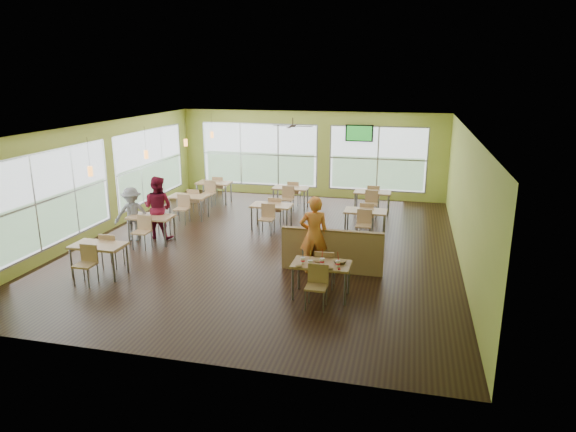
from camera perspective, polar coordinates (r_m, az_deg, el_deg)
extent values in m
plane|color=black|center=(14.09, -2.25, -3.22)|extent=(12.00, 12.00, 0.00)
plane|color=white|center=(13.40, -2.40, 9.84)|extent=(12.00, 12.00, 0.00)
cube|color=#C2CD53|center=(19.40, 2.53, 6.85)|extent=(10.00, 0.04, 3.20)
cube|color=#C2CD53|center=(8.28, -13.74, -5.65)|extent=(10.00, 0.04, 3.20)
cube|color=#C2CD53|center=(15.75, -20.15, 3.87)|extent=(0.04, 12.00, 3.20)
cube|color=#C2CD53|center=(13.23, 19.02, 1.89)|extent=(0.04, 12.00, 3.20)
cube|color=white|center=(14.17, -24.45, 1.89)|extent=(0.02, 4.50, 2.35)
cube|color=white|center=(18.28, -14.95, 5.57)|extent=(0.02, 4.50, 2.35)
cube|color=white|center=(19.87, -3.19, 6.83)|extent=(4.50, 0.02, 2.35)
cube|color=white|center=(19.08, 9.95, 6.26)|extent=(3.50, 0.02, 2.35)
cube|color=#B7BABC|center=(16.42, -18.72, -0.04)|extent=(0.04, 9.40, 0.05)
cube|color=#B7BABC|center=(19.55, 3.19, 3.19)|extent=(8.00, 0.04, 0.05)
cube|color=tan|center=(10.67, 3.72, -5.36)|extent=(1.20, 0.70, 0.04)
cube|color=brown|center=(10.67, 3.72, -5.49)|extent=(1.22, 0.71, 0.01)
cylinder|color=slate|center=(10.64, 0.53, -7.56)|extent=(0.05, 0.05, 0.71)
cylinder|color=slate|center=(10.47, 6.35, -8.06)|extent=(0.05, 0.05, 0.71)
cylinder|color=slate|center=(11.16, 1.20, -6.42)|extent=(0.05, 0.05, 0.71)
cylinder|color=slate|center=(11.00, 6.74, -6.87)|extent=(0.05, 0.05, 0.71)
cube|color=tan|center=(11.27, 4.18, -5.72)|extent=(0.42, 0.42, 0.04)
cube|color=tan|center=(11.37, 4.36, -4.34)|extent=(0.42, 0.04, 0.40)
cube|color=tan|center=(10.27, 3.16, -7.89)|extent=(0.42, 0.42, 0.04)
cube|color=tan|center=(10.01, 2.98, -7.16)|extent=(0.42, 0.04, 0.40)
cube|color=tan|center=(12.09, 4.89, -3.98)|extent=(2.40, 0.12, 1.00)
cube|color=brown|center=(11.93, 4.95, -1.63)|extent=(2.40, 0.14, 0.04)
cube|color=tan|center=(12.57, -20.35, -3.06)|extent=(1.20, 0.70, 0.04)
cube|color=brown|center=(12.58, -20.34, -3.16)|extent=(1.22, 0.71, 0.01)
cylinder|color=slate|center=(12.77, -22.93, -4.82)|extent=(0.05, 0.05, 0.71)
cylinder|color=slate|center=(12.18, -18.81, -5.38)|extent=(0.05, 0.05, 0.71)
cylinder|color=slate|center=(13.21, -21.47, -4.00)|extent=(0.05, 0.05, 0.71)
cylinder|color=slate|center=(12.64, -17.43, -4.49)|extent=(0.05, 0.05, 0.71)
cube|color=tan|center=(13.09, -18.92, -3.49)|extent=(0.42, 0.42, 0.04)
cube|color=tan|center=(13.17, -18.57, -2.33)|extent=(0.42, 0.04, 0.40)
cube|color=tan|center=(12.24, -21.64, -5.08)|extent=(0.42, 0.42, 0.04)
cube|color=tan|center=(12.02, -22.26, -4.39)|extent=(0.42, 0.04, 0.40)
cube|color=tan|center=(14.61, -15.00, -0.07)|extent=(1.20, 0.70, 0.04)
cube|color=brown|center=(14.61, -14.99, -0.16)|extent=(1.22, 0.71, 0.01)
cylinder|color=slate|center=(14.73, -17.28, -1.64)|extent=(0.05, 0.05, 0.71)
cylinder|color=slate|center=(14.22, -13.53, -1.97)|extent=(0.05, 0.05, 0.71)
cylinder|color=slate|center=(15.21, -16.18, -1.02)|extent=(0.05, 0.05, 0.71)
cylinder|color=slate|center=(14.71, -12.52, -1.31)|extent=(0.05, 0.05, 0.71)
cube|color=tan|center=(15.15, -13.95, -0.55)|extent=(0.42, 0.42, 0.04)
cube|color=tan|center=(15.25, -13.68, 0.44)|extent=(0.42, 0.04, 0.40)
cube|color=tan|center=(14.23, -15.96, -1.74)|extent=(0.42, 0.42, 0.04)
cube|color=tan|center=(14.01, -16.40, -1.10)|extent=(0.42, 0.04, 0.40)
cube|color=tan|center=(16.77, -10.99, 2.17)|extent=(1.20, 0.70, 0.04)
cube|color=brown|center=(16.78, -10.99, 2.08)|extent=(1.22, 0.71, 0.01)
cylinder|color=slate|center=(16.84, -13.01, 0.79)|extent=(0.05, 0.05, 0.71)
cylinder|color=slate|center=(16.39, -9.62, 0.57)|extent=(0.05, 0.05, 0.71)
cylinder|color=slate|center=(17.34, -12.16, 1.26)|extent=(0.05, 0.05, 0.71)
cylinder|color=slate|center=(16.91, -8.86, 1.07)|extent=(0.05, 0.05, 0.71)
cube|color=tan|center=(17.32, -10.20, 1.68)|extent=(0.42, 0.42, 0.04)
cube|color=tan|center=(17.44, -9.99, 2.53)|extent=(0.42, 0.04, 0.40)
cube|color=tan|center=(16.35, -11.73, 0.77)|extent=(0.42, 0.42, 0.04)
cube|color=tan|center=(16.14, -12.06, 1.36)|extent=(0.42, 0.04, 0.40)
cube|color=tan|center=(18.74, -8.24, 3.70)|extent=(1.20, 0.70, 0.04)
cube|color=brown|center=(18.75, -8.24, 3.62)|extent=(1.22, 0.71, 0.01)
cylinder|color=slate|center=(18.77, -10.06, 2.46)|extent=(0.05, 0.05, 0.71)
cylinder|color=slate|center=(18.37, -6.96, 2.30)|extent=(0.05, 0.05, 0.71)
cylinder|color=slate|center=(19.29, -9.38, 2.84)|extent=(0.05, 0.05, 0.71)
cylinder|color=slate|center=(18.90, -6.35, 2.69)|extent=(0.05, 0.05, 0.71)
cube|color=tan|center=(19.30, -7.61, 3.21)|extent=(0.42, 0.42, 0.04)
cube|color=tan|center=(19.43, -7.43, 3.96)|extent=(0.42, 0.04, 0.40)
cube|color=tan|center=(18.31, -8.84, 2.49)|extent=(0.42, 0.42, 0.04)
cube|color=tan|center=(18.09, -9.09, 3.03)|extent=(0.42, 0.04, 0.40)
cube|color=tan|center=(15.34, -1.84, 1.20)|extent=(1.20, 0.70, 0.04)
cube|color=brown|center=(15.35, -1.84, 1.11)|extent=(1.22, 0.71, 0.01)
cylinder|color=slate|center=(15.32, -4.07, -0.30)|extent=(0.05, 0.05, 0.71)
cylinder|color=slate|center=(15.04, -0.14, -0.57)|extent=(0.05, 0.05, 0.71)
cylinder|color=slate|center=(15.85, -3.44, 0.25)|extent=(0.05, 0.05, 0.71)
cylinder|color=slate|center=(15.58, 0.37, 0.01)|extent=(0.05, 0.05, 0.71)
cube|color=tan|center=(15.93, -1.31, 0.70)|extent=(0.42, 0.42, 0.04)
cube|color=tan|center=(16.05, -1.14, 1.63)|extent=(0.42, 0.04, 0.40)
cube|color=tan|center=(14.90, -2.39, -0.35)|extent=(0.42, 0.42, 0.04)
cube|color=tan|center=(14.67, -2.60, 0.28)|extent=(0.42, 0.04, 0.40)
cube|color=tan|center=(17.70, 0.30, 3.15)|extent=(1.20, 0.70, 0.04)
cube|color=brown|center=(17.70, 0.30, 3.08)|extent=(1.22, 0.71, 0.01)
cylinder|color=slate|center=(17.64, -1.63, 1.85)|extent=(0.05, 0.05, 0.71)
cylinder|color=slate|center=(17.39, 1.81, 1.66)|extent=(0.05, 0.05, 0.71)
cylinder|color=slate|center=(18.18, -1.15, 2.28)|extent=(0.05, 0.05, 0.71)
cylinder|color=slate|center=(17.95, 2.19, 2.09)|extent=(0.05, 0.05, 0.71)
cube|color=tan|center=(18.28, 0.69, 2.66)|extent=(0.42, 0.42, 0.04)
cube|color=tan|center=(18.42, 0.83, 3.45)|extent=(0.42, 0.04, 0.40)
cube|color=tan|center=(17.24, -0.12, 1.86)|extent=(0.42, 0.42, 0.04)
cube|color=tan|center=(17.01, -0.27, 2.44)|extent=(0.42, 0.04, 0.40)
cube|color=tan|center=(14.87, 8.62, 0.56)|extent=(1.20, 0.70, 0.04)
cube|color=brown|center=(14.87, 8.62, 0.47)|extent=(1.22, 0.71, 0.01)
cylinder|color=slate|center=(14.74, 6.37, -1.00)|extent=(0.05, 0.05, 0.71)
cylinder|color=slate|center=(14.66, 10.56, -1.27)|extent=(0.05, 0.05, 0.71)
cylinder|color=slate|center=(15.30, 6.65, -0.40)|extent=(0.05, 0.05, 0.71)
cylinder|color=slate|center=(15.21, 10.69, -0.65)|extent=(0.05, 0.05, 0.71)
cube|color=tan|center=(15.47, 8.77, 0.07)|extent=(0.42, 0.42, 0.04)
cube|color=tan|center=(15.60, 8.86, 1.03)|extent=(0.42, 0.04, 0.40)
cube|color=tan|center=(14.41, 8.38, -1.06)|extent=(0.42, 0.42, 0.04)
cube|color=tan|center=(14.17, 8.34, -0.42)|extent=(0.42, 0.04, 0.40)
cube|color=tan|center=(17.29, 9.38, 2.65)|extent=(1.20, 0.70, 0.04)
cube|color=brown|center=(17.29, 9.37, 2.56)|extent=(1.22, 0.71, 0.01)
cylinder|color=slate|center=(17.14, 7.45, 1.32)|extent=(0.05, 0.05, 0.71)
cylinder|color=slate|center=(17.07, 11.05, 1.10)|extent=(0.05, 0.05, 0.71)
cylinder|color=slate|center=(17.70, 7.66, 1.77)|extent=(0.05, 0.05, 0.71)
cylinder|color=slate|center=(17.63, 11.15, 1.56)|extent=(0.05, 0.05, 0.71)
cube|color=tan|center=(17.89, 9.48, 2.15)|extent=(0.42, 0.42, 0.04)
cube|color=tan|center=(18.02, 9.55, 2.97)|extent=(0.42, 0.04, 0.40)
cube|color=tan|center=(16.82, 9.19, 1.31)|extent=(0.42, 0.42, 0.04)
cube|color=tan|center=(16.58, 9.17, 1.89)|extent=(0.42, 0.04, 0.40)
cylinder|color=#2D2119|center=(12.10, -21.30, 6.51)|extent=(0.01, 0.01, 0.70)
cylinder|color=orange|center=(12.16, -21.11, 4.65)|extent=(0.11, 0.11, 0.22)
cylinder|color=#2D2119|center=(14.20, -15.60, 8.19)|extent=(0.01, 0.01, 0.70)
cylinder|color=orange|center=(14.26, -15.48, 6.60)|extent=(0.11, 0.11, 0.22)
cylinder|color=#2D2119|center=(16.42, -11.38, 9.38)|extent=(0.01, 0.01, 0.70)
cylinder|color=orange|center=(16.47, -11.30, 8.00)|extent=(0.11, 0.11, 0.22)
cylinder|color=#2D2119|center=(18.43, -8.50, 10.16)|extent=(0.01, 0.01, 0.70)
cylinder|color=orange|center=(18.47, -8.45, 8.92)|extent=(0.11, 0.11, 0.22)
cylinder|color=#2D2119|center=(16.31, 0.53, 10.45)|extent=(0.03, 0.03, 0.24)
cylinder|color=#2D2119|center=(16.32, 0.53, 9.96)|extent=(0.16, 0.16, 0.06)
cube|color=#2D2119|center=(16.25, 1.75, 9.93)|extent=(0.55, 0.10, 0.01)
cube|color=#2D2119|center=(16.66, 0.81, 10.07)|extent=(0.10, 0.55, 0.01)
cube|color=#2D2119|center=(16.40, -0.68, 9.99)|extent=(0.55, 0.10, 0.01)
cube|color=#2D2119|center=(15.98, 0.25, 9.84)|extent=(0.10, 0.55, 0.01)
cube|color=black|center=(18.93, 7.93, 9.10)|extent=(1.00, 0.06, 0.60)
cube|color=#22862A|center=(18.90, 7.92, 9.09)|extent=(0.90, 0.01, 0.52)
imported|color=#FF4A1C|center=(11.90, 2.90, -2.12)|extent=(0.77, 0.61, 1.84)
imported|color=maroon|center=(14.90, -14.26, 0.93)|extent=(0.92, 0.74, 1.79)
imported|color=slate|center=(14.90, -16.91, 0.20)|extent=(1.12, 0.88, 1.52)
cone|color=white|center=(10.60, 1.65, -4.99)|extent=(0.09, 0.09, 0.13)
cylinder|color=red|center=(10.60, 1.65, -4.98)|extent=(0.09, 0.09, 0.04)
cylinder|color=white|center=(10.58, 1.65, -4.64)|extent=(0.10, 0.10, 0.01)
cylinder|color=#054BBF|center=(10.54, 1.66, -4.09)|extent=(0.01, 0.06, 0.23)
cone|color=white|center=(10.44, 2.46, -5.31)|extent=(0.10, 0.10, 0.13)
cylinder|color=red|center=(10.44, 2.46, -5.29)|extent=(0.09, 0.09, 0.04)
cylinder|color=white|center=(10.42, 2.47, -4.94)|extent=(0.10, 0.10, 0.01)
cylinder|color=yellow|center=(10.38, 2.48, -4.35)|extent=(0.02, 0.06, 0.24)
cone|color=white|center=(10.56, 3.81, -5.09)|extent=(0.10, 0.10, 0.13)
cylinder|color=red|center=(10.56, 3.81, -5.08)|extent=(0.09, 0.09, 0.04)
cylinder|color=white|center=(10.53, 3.82, -4.72)|extent=(0.10, 0.10, 0.01)
cylinder|color=red|center=(10.49, 3.83, -4.13)|extent=(0.02, 0.06, 0.24)
cone|color=white|center=(10.48, 5.57, -5.31)|extent=(0.09, 0.09, 0.12)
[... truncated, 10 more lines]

